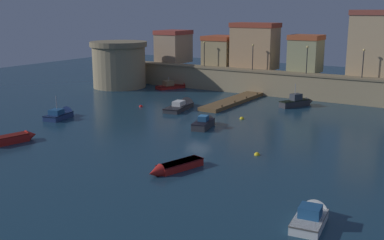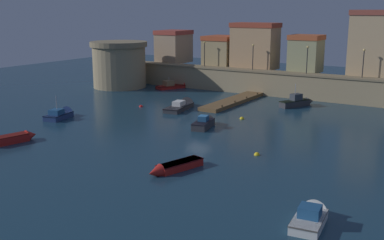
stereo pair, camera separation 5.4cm
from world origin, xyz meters
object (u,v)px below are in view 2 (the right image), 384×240
Objects in this scene: quay_lamp_1 at (253,53)px; mooring_buoy_0 at (242,119)px; quay_lamp_0 at (205,50)px; moored_boat_5 at (62,114)px; moored_boat_6 at (173,167)px; moored_boat_3 at (183,105)px; mooring_buoy_2 at (257,155)px; moored_boat_1 at (176,86)px; quay_lamp_2 at (307,55)px; moored_boat_7 at (15,138)px; moored_boat_0 at (205,122)px; fortress_tower at (119,64)px; quay_lamp_3 at (364,59)px; mooring_buoy_1 at (141,107)px; moored_boat_2 at (311,216)px; moored_boat_8 at (298,102)px.

mooring_buoy_0 is (6.31, -16.27, -6.02)m from quay_lamp_1.
moored_boat_5 is (-3.50, -26.63, -5.67)m from quay_lamp_0.
quay_lamp_0 is 0.75× the size of moored_boat_6.
mooring_buoy_2 is (16.38, -13.45, -0.34)m from moored_boat_3.
quay_lamp_0 is at bearing -39.74° from moored_boat_1.
quay_lamp_2 is 40.11m from moored_boat_7.
moored_boat_0 is at bearing -85.57° from moored_boat_5.
fortress_tower is 42.22m from moored_boat_6.
moored_boat_1 is at bearing -171.11° from quay_lamp_1.
quay_lamp_1 reaches higher than mooring_buoy_0.
fortress_tower reaches higher than moored_boat_0.
moored_boat_7 is at bearing -66.94° from fortress_tower.
moored_boat_1 reaches higher than mooring_buoy_0.
quay_lamp_3 is 0.72× the size of moored_boat_6.
quay_lamp_1 reaches higher than fortress_tower.
fortress_tower is 36.86m from quay_lamp_3.
quay_lamp_3 is at bearing -60.90° from moored_boat_1.
moored_boat_7 is (0.65, -36.41, -5.67)m from quay_lamp_0.
mooring_buoy_1 is at bearing -120.48° from moored_boat_6.
fortress_tower is at bearing 10.14° from moored_boat_5.
moored_boat_6 is 9.95× the size of mooring_buoy_0.
moored_boat_8 reaches higher than moored_boat_2.
fortress_tower is at bearing 116.66° from moored_boat_8.
quay_lamp_3 is at bearing -39.89° from moored_boat_0.
mooring_buoy_0 is at bearing -120.04° from quay_lamp_3.
quay_lamp_2 reaches higher than mooring_buoy_1.
quay_lamp_1 reaches higher than moored_boat_2.
mooring_buoy_1 is 0.96× the size of mooring_buoy_2.
mooring_buoy_1 is at bearing -114.89° from quay_lamp_1.
moored_boat_5 is 25.33m from mooring_buoy_2.
moored_boat_6 is at bearing -124.95° from moored_boat_5.
fortress_tower is 2.36× the size of quay_lamp_2.
moored_boat_3 is at bearing -25.77° from fortress_tower.
mooring_buoy_0 reaches higher than mooring_buoy_1.
moored_boat_0 is at bearing 39.17° from moored_boat_2.
fortress_tower is 9.70m from moored_boat_1.
quay_lamp_0 reaches higher than mooring_buoy_1.
quay_lamp_2 reaches higher than moored_boat_5.
mooring_buoy_0 is at bearing -20.86° from fortress_tower.
moored_boat_0 is 11.09m from mooring_buoy_2.
mooring_buoy_1 is (12.74, -10.83, -3.71)m from fortress_tower.
fortress_tower reaches higher than mooring_buoy_0.
moored_boat_0 reaches higher than moored_boat_2.
moored_boat_5 is at bearing 133.54° from moored_boat_3.
moored_boat_8 is at bearing 33.44° from mooring_buoy_1.
quay_lamp_0 reaches higher than moored_boat_7.
moored_boat_8 is at bearing -15.71° from moored_boat_7.
quay_lamp_3 is at bearing -19.72° from moored_boat_7.
quay_lamp_2 reaches higher than moored_boat_8.
moored_boat_6 is 25.42m from mooring_buoy_1.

